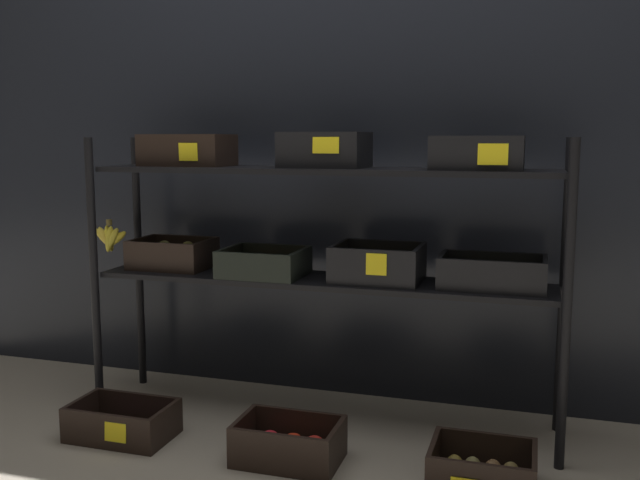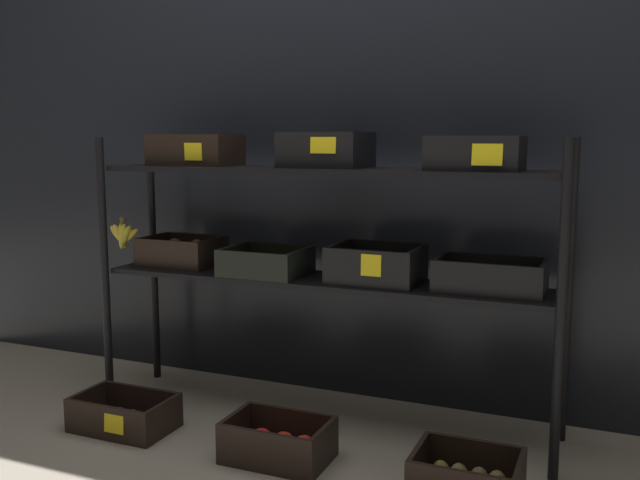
{
  "view_description": "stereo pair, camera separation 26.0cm",
  "coord_description": "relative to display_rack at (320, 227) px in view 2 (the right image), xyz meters",
  "views": [
    {
      "loc": [
        0.76,
        -2.47,
        1.06
      ],
      "look_at": [
        0.0,
        0.0,
        0.69
      ],
      "focal_mm": 39.69,
      "sensor_mm": 36.0,
      "label": 1
    },
    {
      "loc": [
        1.01,
        -2.38,
        1.06
      ],
      "look_at": [
        0.0,
        0.0,
        0.69
      ],
      "focal_mm": 39.69,
      "sensor_mm": 36.0,
      "label": 2
    }
  ],
  "objects": [
    {
      "name": "ground_plane",
      "position": [
        0.0,
        -0.01,
        -0.74
      ],
      "size": [
        10.0,
        10.0,
        0.0
      ],
      "primitive_type": "plane",
      "color": "gray"
    },
    {
      "name": "crate_ground_apple_red",
      "position": [
        0.01,
        -0.38,
        -0.69
      ],
      "size": [
        0.34,
        0.23,
        0.14
      ],
      "color": "black",
      "rests_on": "ground_plane"
    },
    {
      "name": "storefront_wall",
      "position": [
        0.0,
        0.35,
        0.28
      ],
      "size": [
        4.13,
        0.12,
        2.05
      ],
      "primitive_type": "cube",
      "color": "black",
      "rests_on": "ground_plane"
    },
    {
      "name": "crate_ground_plum",
      "position": [
        -0.62,
        -0.38,
        -0.7
      ],
      "size": [
        0.36,
        0.23,
        0.13
      ],
      "color": "black",
      "rests_on": "ground_plane"
    },
    {
      "name": "display_rack",
      "position": [
        0.0,
        0.0,
        0.0
      ],
      "size": [
        1.87,
        0.35,
        1.09
      ],
      "color": "black",
      "rests_on": "ground_plane"
    }
  ]
}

